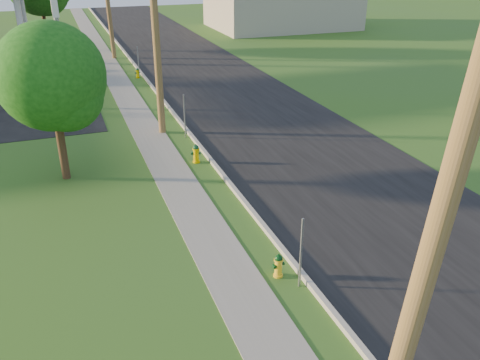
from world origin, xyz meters
name	(u,v)px	position (x,y,z in m)	size (l,w,h in m)	color
road	(333,175)	(4.50, 10.00, 0.01)	(8.00, 120.00, 0.02)	black
curb	(234,189)	(0.50, 10.00, 0.07)	(0.15, 120.00, 0.15)	#9A978E
sidewalk	(187,198)	(-1.25, 10.00, 0.01)	(1.50, 120.00, 0.03)	gray
utility_pole_near	(438,227)	(-0.60, -1.00, 4.80)	(1.40, 0.32, 9.48)	brown
utility_pole_mid	(155,23)	(-0.60, 17.00, 4.95)	(1.40, 0.32, 9.80)	brown
sign_post_near	(301,253)	(0.25, 4.20, 1.00)	(0.05, 0.04, 2.00)	gray
sign_post_mid	(185,116)	(0.25, 16.00, 1.00)	(0.05, 0.04, 2.00)	gray
sign_post_far	(138,62)	(0.25, 28.20, 1.00)	(0.05, 0.04, 2.00)	gray
price_pylon	(54,2)	(-4.50, 22.50, 5.43)	(0.34, 2.04, 6.85)	gray
distant_building	(282,7)	(18.00, 45.00, 2.00)	(14.00, 10.00, 4.00)	#A09988
tree_verge	(54,81)	(-4.98, 13.16, 3.70)	(3.80, 3.80, 5.76)	#3A2418
hydrant_near	(278,266)	(-0.09, 4.78, 0.34)	(0.36, 0.32, 0.69)	yellow
hydrant_mid	(196,154)	(-0.07, 13.00, 0.38)	(0.41, 0.36, 0.79)	#DEB300
hydrant_far	(137,73)	(0.11, 28.06, 0.32)	(0.35, 0.31, 0.66)	#DABC01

